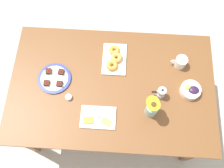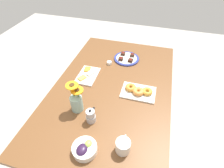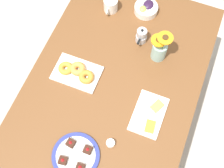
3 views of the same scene
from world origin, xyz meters
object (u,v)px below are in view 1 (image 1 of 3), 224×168
croissant_platter (114,59)px  dessert_plate (54,78)px  cheese_platter (98,118)px  flower_vase (152,109)px  jam_cup_honey (69,97)px  coffee_mug (181,62)px  moka_pot (161,93)px  dining_table (112,90)px  grape_bowl (191,90)px

croissant_platter → dessert_plate: size_ratio=1.08×
cheese_platter → flower_vase: flower_vase is taller
croissant_platter → jam_cup_honey: (0.33, 0.35, -0.01)m
croissant_platter → coffee_mug: bearing=178.7°
croissant_platter → jam_cup_honey: croissant_platter is taller
dessert_plate → moka_pot: 0.83m
moka_pot → cheese_platter: bearing=24.3°
jam_cup_honey → dessert_plate: (0.13, -0.15, -0.00)m
dining_table → jam_cup_honey: bearing=20.0°
cheese_platter → croissant_platter: (-0.09, -0.49, 0.01)m
croissant_platter → flower_vase: 0.51m
cheese_platter → jam_cup_honey: (0.23, -0.14, 0.01)m
croissant_platter → jam_cup_honey: bearing=46.5°
coffee_mug → moka_pot: size_ratio=1.07×
grape_bowl → croissant_platter: size_ratio=0.55×
flower_vase → moka_pot: (-0.07, -0.14, -0.03)m
cheese_platter → moka_pot: (-0.46, -0.21, 0.04)m
cheese_platter → croissant_platter: 0.50m
dining_table → croissant_platter: size_ratio=5.71×
coffee_mug → dessert_plate: 1.00m
grape_bowl → croissant_platter: (0.59, -0.24, -0.01)m
coffee_mug → dining_table: bearing=22.3°
grape_bowl → flower_vase: 0.36m
dessert_plate → cheese_platter: bearing=141.2°
dining_table → jam_cup_honey: 0.36m
dining_table → croissant_platter: (-0.00, -0.23, 0.11)m
croissant_platter → dessert_plate: (0.46, 0.20, -0.01)m
coffee_mug → cheese_platter: size_ratio=0.49×
grape_bowl → cheese_platter: 0.73m
grape_bowl → croissant_platter: 0.64m
dessert_plate → moka_pot: size_ratio=2.18×
coffee_mug → flower_vase: size_ratio=0.53×
croissant_platter → moka_pot: (-0.37, 0.28, 0.03)m
dessert_plate → moka_pot: bearing=174.2°
coffee_mug → flower_vase: (0.23, 0.40, 0.04)m
cheese_platter → flower_vase: size_ratio=1.08×
croissant_platter → moka_pot: moka_pot is taller
cheese_platter → croissant_platter: croissant_platter is taller
coffee_mug → dessert_plate: bearing=10.6°
croissant_platter → dessert_plate: 0.50m
dessert_plate → moka_pot: (-0.82, 0.08, 0.04)m
croissant_platter → cheese_platter: bearing=79.0°
grape_bowl → jam_cup_honey: (0.92, 0.11, -0.01)m
grape_bowl → flower_vase: flower_vase is taller
coffee_mug → grape_bowl: bearing=107.8°
coffee_mug → cheese_platter: (0.62, 0.48, -0.04)m
dessert_plate → coffee_mug: bearing=-169.4°
coffee_mug → cheese_platter: coffee_mug is taller
jam_cup_honey → dessert_plate: 0.20m
jam_cup_honey → dessert_plate: bearing=-48.9°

